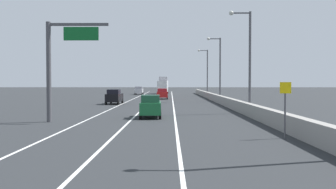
{
  "coord_description": "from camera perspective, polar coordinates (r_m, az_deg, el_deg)",
  "views": [
    {
      "loc": [
        1.12,
        -5.19,
        3.0
      ],
      "look_at": [
        0.75,
        54.91,
        1.1
      ],
      "focal_mm": 42.18,
      "sensor_mm": 36.0,
      "label": 1
    }
  ],
  "objects": [
    {
      "name": "ground_plane",
      "position": [
        69.26,
        -0.57,
        -0.68
      ],
      "size": [
        320.0,
        320.0,
        0.0
      ],
      "primitive_type": "plane",
      "color": "#26282B"
    },
    {
      "name": "lane_stripe_left",
      "position": [
        60.63,
        -5.92,
        -1.04
      ],
      "size": [
        0.16,
        130.0,
        0.0
      ],
      "primitive_type": "cube",
      "color": "silver",
      "rests_on": "ground_plane"
    },
    {
      "name": "lane_stripe_center",
      "position": [
        60.35,
        -2.61,
        -1.04
      ],
      "size": [
        0.16,
        130.0,
        0.0
      ],
      "primitive_type": "cube",
      "color": "silver",
      "rests_on": "ground_plane"
    },
    {
      "name": "lane_stripe_right",
      "position": [
        60.27,
        0.71,
        -1.05
      ],
      "size": [
        0.16,
        130.0,
        0.0
      ],
      "primitive_type": "cube",
      "color": "silver",
      "rests_on": "ground_plane"
    },
    {
      "name": "jersey_barrier_right",
      "position": [
        45.79,
        9.15,
        -1.28
      ],
      "size": [
        0.6,
        120.0,
        1.1
      ],
      "primitive_type": "cube",
      "color": "gray",
      "rests_on": "ground_plane"
    },
    {
      "name": "overhead_sign_gantry",
      "position": [
        30.69,
        -15.55,
        4.97
      ],
      "size": [
        4.68,
        0.36,
        7.5
      ],
      "color": "#47474C",
      "rests_on": "ground_plane"
    },
    {
      "name": "speed_advisory_sign",
      "position": [
        21.83,
        16.58,
        -1.52
      ],
      "size": [
        0.6,
        0.11,
        3.0
      ],
      "color": "#4C4C51",
      "rests_on": "ground_plane"
    },
    {
      "name": "lamp_post_right_second",
      "position": [
        38.5,
        11.37,
        5.7
      ],
      "size": [
        2.14,
        0.44,
        9.78
      ],
      "color": "#4C4C51",
      "rests_on": "ground_plane"
    },
    {
      "name": "lamp_post_right_third",
      "position": [
        60.49,
        7.29,
        4.29
      ],
      "size": [
        2.14,
        0.44,
        9.78
      ],
      "color": "#4C4C51",
      "rests_on": "ground_plane"
    },
    {
      "name": "lamp_post_right_fourth",
      "position": [
        82.66,
        5.53,
        3.63
      ],
      "size": [
        2.14,
        0.44,
        9.78
      ],
      "color": "#4C4C51",
      "rests_on": "ground_plane"
    },
    {
      "name": "car_red_0",
      "position": [
        69.8,
        -0.83,
        0.11
      ],
      "size": [
        2.01,
        4.51,
        1.87
      ],
      "color": "red",
      "rests_on": "ground_plane"
    },
    {
      "name": "car_silver_1",
      "position": [
        94.42,
        -4.22,
        0.57
      ],
      "size": [
        1.92,
        4.11,
        1.94
      ],
      "color": "#B7B7BC",
      "rests_on": "ground_plane"
    },
    {
      "name": "car_black_2",
      "position": [
        54.27,
        -7.76,
        -0.32
      ],
      "size": [
        1.94,
        4.78,
        2.02
      ],
      "color": "black",
      "rests_on": "ground_plane"
    },
    {
      "name": "car_green_3",
      "position": [
        33.21,
        -2.53,
        -1.73
      ],
      "size": [
        1.88,
        4.1,
        1.92
      ],
      "color": "#196033",
      "rests_on": "ground_plane"
    },
    {
      "name": "box_truck",
      "position": [
        99.69,
        -0.75,
        1.24
      ],
      "size": [
        2.7,
        8.73,
        4.38
      ],
      "color": "silver",
      "rests_on": "ground_plane"
    }
  ]
}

